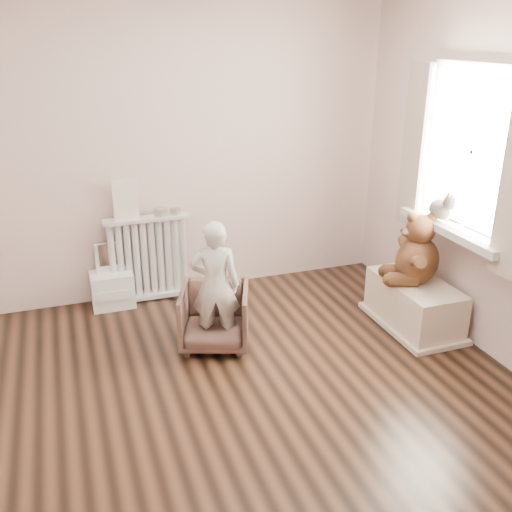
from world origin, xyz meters
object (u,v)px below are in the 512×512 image
object	(u,v)px
armchair	(215,317)
toy_bench	(414,303)
child	(215,286)
teddy_bear	(419,249)
radiator	(149,259)
toy_vanity	(111,277)
plush_cat	(442,208)

from	to	relation	value
armchair	toy_bench	distance (m)	1.63
child	teddy_bear	distance (m)	1.62
radiator	armchair	world-z (taller)	radiator
toy_vanity	child	size ratio (longest dim) A/B	0.57
radiator	plush_cat	distance (m)	2.49
radiator	plush_cat	size ratio (longest dim) A/B	2.73
toy_vanity	teddy_bear	distance (m)	2.58
radiator	armchair	bearing A→B (deg)	-71.17
armchair	plush_cat	xyz separation A→B (m)	(1.75, -0.26, 0.76)
toy_vanity	child	bearing A→B (deg)	-55.95
armchair	teddy_bear	size ratio (longest dim) A/B	0.92
teddy_bear	plush_cat	bearing A→B (deg)	4.75
plush_cat	armchair	bearing A→B (deg)	-174.80
child	toy_bench	distance (m)	1.65
toy_vanity	child	xyz separation A→B (m)	(0.67, -0.99, 0.24)
radiator	toy_bench	world-z (taller)	radiator
toy_bench	plush_cat	xyz separation A→B (m)	(0.14, -0.02, 0.80)
child	plush_cat	xyz separation A→B (m)	(1.75, -0.21, 0.48)
armchair	plush_cat	distance (m)	1.93
teddy_bear	armchair	bearing A→B (deg)	-169.26
armchair	toy_bench	size ratio (longest dim) A/B	0.63
toy_vanity	toy_bench	xyz separation A→B (m)	(2.28, -1.18, -0.08)
armchair	child	world-z (taller)	child
child	toy_bench	size ratio (longest dim) A/B	1.21
teddy_bear	toy_bench	bearing A→B (deg)	-50.19
child	toy_bench	world-z (taller)	child
radiator	toy_bench	size ratio (longest dim) A/B	0.94
radiator	child	bearing A→B (deg)	-72.03
plush_cat	toy_bench	bearing A→B (deg)	-175.31
toy_vanity	toy_bench	bearing A→B (deg)	-27.33
radiator	plush_cat	world-z (taller)	plush_cat
radiator	child	size ratio (longest dim) A/B	0.77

